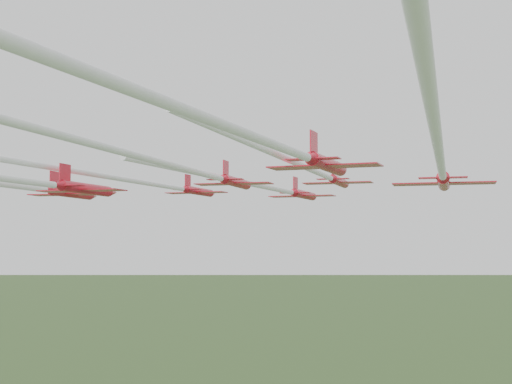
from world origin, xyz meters
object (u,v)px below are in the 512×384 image
Objects in this scene: jet_row3_left at (12,185)px; jet_row4_right at (283,148)px; jet_row2_left at (143,182)px; jet_lead at (274,189)px; jet_row3_right at (441,164)px; jet_row3_mid at (196,172)px; jet_row2_right at (314,171)px; jet_row4_left at (22,181)px.

jet_row3_left is 0.94× the size of jet_row4_right.
jet_row2_left is 13.72m from jet_row3_left.
jet_lead reaches higher than jet_row3_right.
jet_lead is at bearing 90.33° from jet_row3_mid.
jet_row2_left is 1.07× the size of jet_row2_right.
jet_row3_right is (40.24, 10.97, 0.13)m from jet_row3_left.
jet_row3_mid is at bearing 139.02° from jet_row4_right.
jet_row2_left is at bearing 137.69° from jet_row4_right.
jet_row3_right reaches higher than jet_row3_left.
jet_row4_left is (5.60, -38.92, -1.94)m from jet_lead.
jet_row3_right is at bearing -23.41° from jet_row2_left.
jet_row2_left is at bearing 92.70° from jet_row4_left.
jet_row3_left reaches higher than jet_row4_left.
jet_row2_right reaches higher than jet_lead.
jet_row4_right is at bearing -43.62° from jet_row2_left.
jet_row2_left reaches higher than jet_row3_left.
jet_row2_left is 22.10m from jet_row4_left.
jet_row3_mid is (11.57, -25.56, -0.60)m from jet_lead.
jet_row3_mid is 1.11× the size of jet_row4_left.
jet_row3_right is at bearing 13.21° from jet_row4_left.
jet_row2_right reaches higher than jet_row4_right.
jet_row3_left is at bearing -130.31° from jet_row2_left.
jet_row3_right is at bearing 38.39° from jet_row4_right.
jet_lead is at bearing 110.28° from jet_row4_right.
jet_row2_left is at bearing -119.06° from jet_lead.
jet_row3_mid reaches higher than jet_row4_left.
jet_row2_right is at bearing -58.56° from jet_lead.
jet_row3_right is at bearing -9.63° from jet_row3_left.
jet_row3_right is at bearing -48.63° from jet_row2_right.
jet_row3_mid is at bearing -125.36° from jet_row2_right.
jet_row2_right reaches higher than jet_row3_right.
jet_row3_mid is at bearing 44.72° from jet_row4_left.
jet_row4_left is at bearing -170.08° from jet_row3_right.
jet_row2_right reaches higher than jet_row3_mid.
jet_row3_right is 1.44× the size of jet_row4_left.
jet_lead is 1.11× the size of jet_row3_left.
jet_row2_right is 19.65m from jet_row3_right.
jet_row3_mid is at bearing 168.81° from jet_row3_right.
jet_row2_left is 0.92× the size of jet_row3_right.
jet_row2_right is at bearing 15.98° from jet_row3_left.
jet_row3_right is (20.67, 4.89, -0.40)m from jet_row3_mid.
jet_row4_left is at bearing -177.81° from jet_row4_right.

